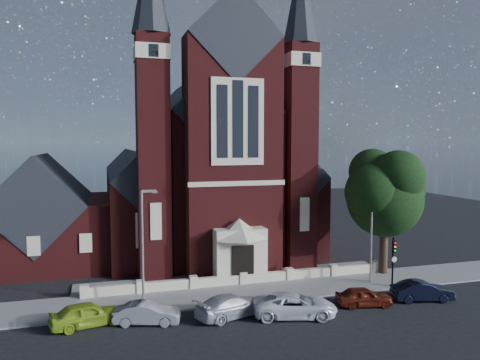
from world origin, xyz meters
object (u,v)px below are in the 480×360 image
object	(u,v)px
traffic_signal	(393,255)
car_silver_b	(232,306)
car_silver_a	(147,313)
parish_hall	(42,221)
street_tree	(388,194)
street_lamp_left	(144,240)
street_lamp_right	(373,227)
church	(200,171)
car_dark_red	(364,297)
car_white_suv	(295,305)
car_lime_van	(87,314)
car_navy	(422,291)

from	to	relation	value
traffic_signal	car_silver_b	size ratio (longest dim) A/B	0.80
car_silver_a	car_silver_b	world-z (taller)	car_silver_b
parish_hall	street_tree	size ratio (longest dim) A/B	1.14
street_tree	street_lamp_left	world-z (taller)	street_tree
parish_hall	street_tree	bearing A→B (deg)	-23.26
street_lamp_right	traffic_signal	world-z (taller)	street_lamp_right
street_tree	car_silver_a	distance (m)	22.21
street_lamp_right	car_silver_b	xyz separation A→B (m)	(-12.75, -3.78, -3.87)
church	street_lamp_right	size ratio (longest dim) A/B	4.31
car_dark_red	car_white_suv	bearing A→B (deg)	105.95
car_silver_a	car_white_suv	distance (m)	9.46
street_lamp_right	car_silver_a	xyz separation A→B (m)	(-18.15, -3.49, -3.92)
car_lime_van	car_silver_a	bearing A→B (deg)	-113.27
car_silver_b	street_tree	bearing A→B (deg)	-90.09
traffic_signal	car_navy	bearing A→B (deg)	-84.98
church	parish_hall	distance (m)	17.26
car_silver_a	car_dark_red	world-z (taller)	car_silver_a
car_navy	car_silver_b	bearing A→B (deg)	98.03
car_lime_van	street_lamp_right	bearing A→B (deg)	-95.49
parish_hall	car_navy	bearing A→B (deg)	-34.45
traffic_signal	car_navy	size ratio (longest dim) A/B	0.93
car_lime_van	car_navy	distance (m)	23.00
church	car_silver_a	xyz separation A→B (m)	(-8.06, -22.43, -7.51)
parish_hall	church	bearing A→B (deg)	17.16
parish_hall	car_navy	world-z (taller)	parish_hall
street_tree	street_lamp_left	size ratio (longest dim) A/B	1.32
church	car_dark_red	size ratio (longest dim) A/B	8.94
street_tree	car_navy	size ratio (longest dim) A/B	2.48
street_tree	traffic_signal	distance (m)	5.70
car_silver_b	car_navy	size ratio (longest dim) A/B	1.16
street_lamp_right	car_white_suv	xyz separation A→B (m)	(-8.80, -4.97, -3.84)
street_tree	parish_hall	bearing A→B (deg)	156.74
street_lamp_right	car_dark_red	xyz separation A→B (m)	(-3.43, -4.50, -3.93)
street_lamp_left	traffic_signal	size ratio (longest dim) A/B	2.02
street_lamp_right	traffic_signal	size ratio (longest dim) A/B	2.02
car_silver_a	car_navy	xyz separation A→B (m)	(19.34, -1.22, 0.04)
street_lamp_right	car_white_suv	distance (m)	10.81
church	street_tree	xyz separation A→B (m)	(12.60, -17.23, -1.23)
car_navy	car_dark_red	bearing A→B (deg)	99.21
church	traffic_signal	size ratio (longest dim) A/B	8.72
street_lamp_left	car_navy	xyz separation A→B (m)	(19.18, -4.71, -3.89)
traffic_signal	car_white_suv	distance (m)	10.45
car_silver_a	street_lamp_left	bearing A→B (deg)	12.57
car_silver_a	parish_hall	bearing A→B (deg)	39.49
street_tree	car_lime_van	distance (m)	25.43
street_tree	traffic_signal	world-z (taller)	street_tree
parish_hall	car_navy	size ratio (longest dim) A/B	2.82
parish_hall	car_lime_van	distance (m)	17.69
church	car_silver_b	xyz separation A→B (m)	(-2.66, -22.72, -7.46)
street_lamp_right	car_lime_van	xyz separation A→B (m)	(-21.74, -2.83, -3.84)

